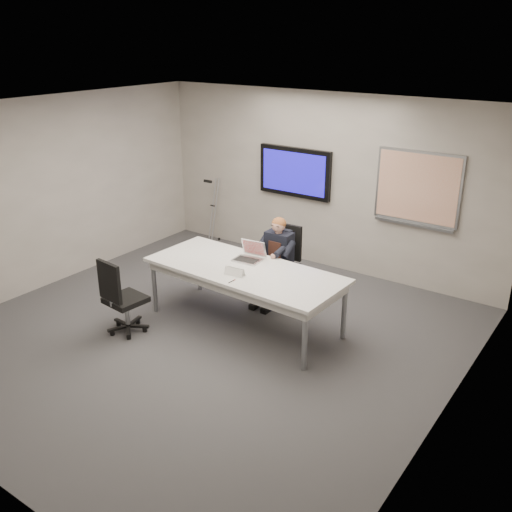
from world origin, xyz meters
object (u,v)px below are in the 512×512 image
Objects in this scene: seated_person at (273,270)px; office_chair_far at (282,275)px; conference_table at (245,275)px; office_chair_near at (124,310)px; laptop at (250,255)px.

office_chair_far is at bearing 89.72° from seated_person.
conference_table is 2.14× the size of seated_person.
office_chair_far is 0.29m from seated_person.
conference_table is 0.79m from seated_person.
office_chair_near is (-1.07, -2.07, -0.01)m from office_chair_far.
laptop reaches higher than conference_table.
office_chair_far is 0.89m from laptop.
office_chair_far is 2.33m from office_chair_near.
seated_person reaches higher than office_chair_far.
seated_person is (-0.07, 0.75, -0.21)m from conference_table.
laptop is at bearing -97.07° from office_chair_far.
seated_person is (1.07, 1.83, 0.18)m from office_chair_near.
laptop is (-0.12, 0.29, 0.15)m from conference_table.
laptop reaches higher than office_chair_near.
conference_table is at bearing -85.80° from seated_person.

